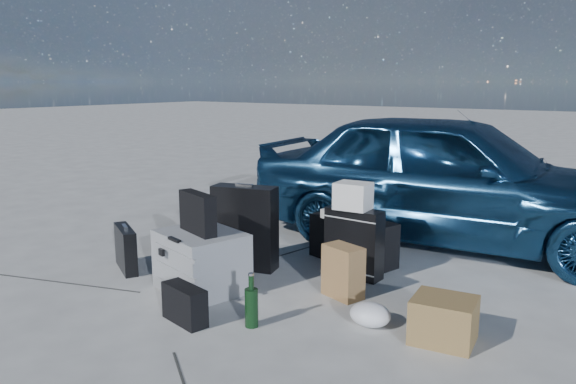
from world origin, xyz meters
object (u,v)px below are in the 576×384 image
object	(u,v)px
pelican_case	(202,261)
briefcase	(126,249)
car	(448,177)
suitcase_left	(245,227)
green_bottle	(251,301)
suitcase_right	(354,243)
cardboard_box	(444,320)
duffel_bag	(353,240)

from	to	relation	value
pelican_case	briefcase	world-z (taller)	pelican_case
car	pelican_case	bearing A→B (deg)	150.20
pelican_case	suitcase_left	distance (m)	0.60
briefcase	green_bottle	world-z (taller)	briefcase
suitcase_left	green_bottle	distance (m)	1.18
briefcase	suitcase_right	xyz separation A→B (m)	(1.61, 0.95, 0.10)
suitcase_left	cardboard_box	xyz separation A→B (m)	(1.84, -0.36, -0.21)
suitcase_right	duffel_bag	size ratio (longest dim) A/B	0.72
pelican_case	cardboard_box	distance (m)	1.79
briefcase	suitcase_right	size ratio (longest dim) A/B	0.83
car	duffel_bag	distance (m)	1.23
car	cardboard_box	size ratio (longest dim) A/B	10.36
car	pelican_case	world-z (taller)	car
suitcase_left	suitcase_right	xyz separation A→B (m)	(0.84, 0.34, -0.07)
briefcase	duffel_bag	distance (m)	1.91
green_bottle	suitcase_right	bearing A→B (deg)	86.84
pelican_case	duffel_bag	bearing A→B (deg)	79.49
cardboard_box	pelican_case	bearing A→B (deg)	-172.88
suitcase_right	suitcase_left	bearing A→B (deg)	-156.70
car	green_bottle	size ratio (longest dim) A/B	10.99
car	duffel_bag	size ratio (longest dim) A/B	4.92
car	cardboard_box	distance (m)	2.28
pelican_case	suitcase_right	size ratio (longest dim) A/B	1.11
car	green_bottle	xyz separation A→B (m)	(-0.32, -2.59, -0.47)
duffel_bag	cardboard_box	world-z (taller)	duffel_bag
briefcase	duffel_bag	size ratio (longest dim) A/B	0.60
suitcase_left	cardboard_box	distance (m)	1.89
briefcase	duffel_bag	bearing A→B (deg)	70.27
pelican_case	duffel_bag	xyz separation A→B (m)	(0.59, 1.25, -0.03)
duffel_bag	pelican_case	bearing A→B (deg)	-100.42
pelican_case	suitcase_right	bearing A→B (deg)	64.79
briefcase	pelican_case	bearing A→B (deg)	30.26
car	pelican_case	xyz separation A→B (m)	(-1.02, -2.31, -0.42)
car	suitcase_left	size ratio (longest dim) A/B	5.40
suitcase_right	cardboard_box	distance (m)	1.23
suitcase_left	pelican_case	bearing A→B (deg)	-98.85
suitcase_right	cardboard_box	bearing A→B (deg)	-33.83
cardboard_box	green_bottle	size ratio (longest dim) A/B	1.06
briefcase	green_bottle	distance (m)	1.57
cardboard_box	duffel_bag	bearing A→B (deg)	139.12
pelican_case	cardboard_box	bearing A→B (deg)	21.79
duffel_bag	green_bottle	size ratio (longest dim) A/B	2.23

